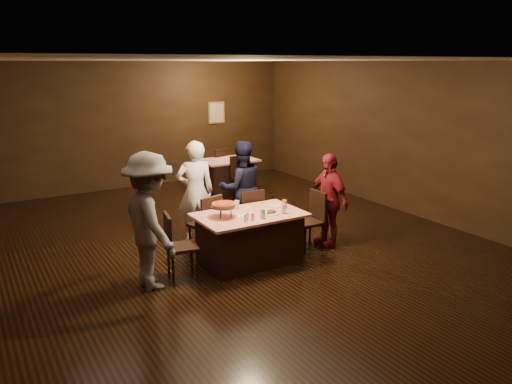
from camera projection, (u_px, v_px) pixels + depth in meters
room at (232, 118)px, 7.67m from camera, size 10.00×10.04×3.02m
main_table at (250, 238)px, 7.58m from camera, size 1.60×1.00×0.77m
back_table at (228, 176)px, 11.73m from camera, size 1.30×0.90×0.77m
chair_far_left at (204, 223)px, 7.98m from camera, size 0.51×0.51×0.95m
chair_far_right at (248, 216)px, 8.38m from camera, size 0.44×0.44×0.95m
chair_end_left at (182, 246)px, 7.01m from camera, size 0.49×0.49×0.95m
chair_end_right at (308, 221)px, 8.10m from camera, size 0.43×0.43×0.95m
chair_back_near at (243, 178)px, 11.13m from camera, size 0.46×0.46×0.95m
chair_back_far at (217, 167)px, 12.21m from camera, size 0.51×0.51×0.95m
diner_white_jacket at (195, 192)px, 8.37m from camera, size 0.72×0.58×1.73m
diner_navy_hoodie at (241, 188)px, 8.74m from camera, size 0.91×0.76×1.67m
diner_grey_knit at (150, 221)px, 6.60m from camera, size 0.77×1.24×1.86m
diner_red_shirt at (328, 200)px, 8.21m from camera, size 0.39×0.91×1.55m
pizza_stand at (224, 205)px, 7.28m from camera, size 0.38×0.38×0.22m
plate_with_slice at (270, 213)px, 7.45m from camera, size 0.25×0.25×0.06m
plate_empty at (275, 206)px, 7.88m from camera, size 0.25×0.25×0.01m
glass_front_left at (263, 214)px, 7.24m from camera, size 0.08×0.08×0.14m
glass_front_right at (284, 209)px, 7.48m from camera, size 0.08×0.08×0.14m
glass_amber at (285, 204)px, 7.72m from camera, size 0.08×0.08×0.14m
glass_back at (237, 205)px, 7.69m from camera, size 0.08×0.08×0.14m
condiments at (249, 217)px, 7.14m from camera, size 0.17×0.10×0.09m
napkin_center at (266, 211)px, 7.63m from camera, size 0.19×0.19×0.01m
napkin_left at (242, 216)px, 7.36m from camera, size 0.21×0.21×0.01m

